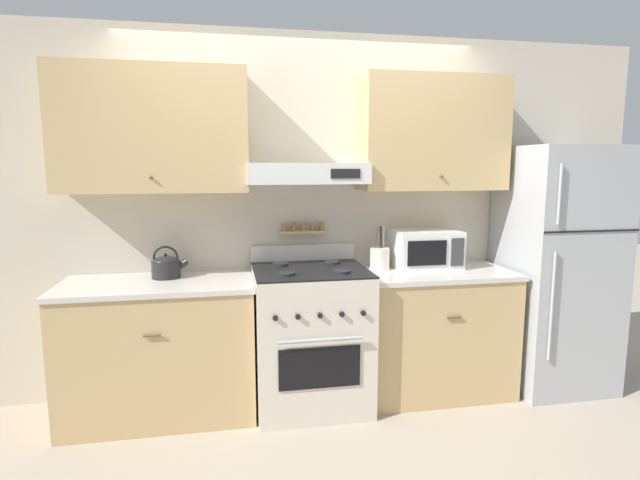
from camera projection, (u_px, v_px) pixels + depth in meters
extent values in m
plane|color=#B2A38E|center=(318.00, 423.00, 3.18)|extent=(16.00, 16.00, 0.00)
cube|color=beige|center=(301.00, 215.00, 3.64)|extent=(5.20, 0.08, 2.55)
cube|color=tan|center=(153.00, 130.00, 3.17)|extent=(1.19, 0.33, 0.79)
sphere|color=brown|center=(151.00, 177.00, 3.05)|extent=(0.02, 0.02, 0.02)
cube|color=tan|center=(432.00, 134.00, 3.53)|extent=(1.04, 0.33, 0.79)
sphere|color=brown|center=(442.00, 176.00, 3.40)|extent=(0.02, 0.02, 0.02)
cube|color=silver|center=(306.00, 173.00, 3.38)|extent=(0.82, 0.37, 0.14)
cube|color=black|center=(346.00, 174.00, 3.24)|extent=(0.20, 0.01, 0.06)
cube|color=tan|center=(303.00, 232.00, 3.58)|extent=(0.34, 0.07, 0.02)
cylinder|color=olive|center=(284.00, 227.00, 3.55)|extent=(0.03, 0.03, 0.06)
cylinder|color=olive|center=(294.00, 227.00, 3.56)|extent=(0.03, 0.03, 0.06)
cylinder|color=olive|center=(303.00, 226.00, 3.57)|extent=(0.03, 0.03, 0.06)
cylinder|color=olive|center=(313.00, 226.00, 3.59)|extent=(0.03, 0.03, 0.06)
cylinder|color=olive|center=(322.00, 226.00, 3.60)|extent=(0.03, 0.03, 0.06)
cube|color=tan|center=(160.00, 351.00, 3.25)|extent=(1.19, 0.60, 0.86)
cube|color=silver|center=(157.00, 284.00, 3.18)|extent=(1.22, 0.63, 0.03)
cylinder|color=brown|center=(152.00, 336.00, 2.91)|extent=(0.10, 0.01, 0.01)
cube|color=tan|center=(434.00, 333.00, 3.60)|extent=(1.04, 0.60, 0.86)
cube|color=silver|center=(436.00, 273.00, 3.54)|extent=(1.06, 0.63, 0.03)
cylinder|color=brown|center=(454.00, 317.00, 3.27)|extent=(0.10, 0.01, 0.01)
cube|color=beige|center=(311.00, 338.00, 3.39)|extent=(0.75, 0.66, 0.94)
cube|color=black|center=(320.00, 368.00, 3.07)|extent=(0.51, 0.01, 0.26)
cylinder|color=#ADAFB5|center=(321.00, 340.00, 3.02)|extent=(0.53, 0.02, 0.02)
cube|color=black|center=(310.00, 270.00, 3.32)|extent=(0.75, 0.66, 0.01)
cylinder|color=#232326|center=(286.00, 274.00, 3.13)|extent=(0.11, 0.11, 0.02)
cylinder|color=#232326|center=(342.00, 272.00, 3.20)|extent=(0.11, 0.11, 0.02)
cylinder|color=#232326|center=(281.00, 264.00, 3.44)|extent=(0.11, 0.11, 0.02)
cylinder|color=#232326|center=(332.00, 262.00, 3.50)|extent=(0.11, 0.11, 0.02)
cylinder|color=black|center=(275.00, 318.00, 2.96)|extent=(0.03, 0.02, 0.03)
cylinder|color=black|center=(298.00, 317.00, 2.99)|extent=(0.03, 0.02, 0.03)
cylinder|color=black|center=(320.00, 316.00, 3.01)|extent=(0.03, 0.02, 0.03)
cylinder|color=black|center=(342.00, 314.00, 3.04)|extent=(0.03, 0.02, 0.03)
cylinder|color=black|center=(363.00, 313.00, 3.06)|extent=(0.03, 0.02, 0.03)
cube|color=beige|center=(303.00, 252.00, 3.61)|extent=(0.75, 0.04, 0.12)
cube|color=#ADAFB5|center=(556.00, 268.00, 3.66)|extent=(0.71, 0.67, 1.77)
cube|color=black|center=(592.00, 231.00, 3.29)|extent=(0.71, 0.01, 0.01)
cylinder|color=#ADAFB5|center=(560.00, 194.00, 3.19)|extent=(0.02, 0.02, 0.39)
cylinder|color=#ADAFB5|center=(552.00, 307.00, 3.29)|extent=(0.02, 0.02, 0.74)
cylinder|color=#232326|center=(166.00, 269.00, 3.30)|extent=(0.19, 0.19, 0.11)
ellipsoid|color=#232326|center=(166.00, 261.00, 3.29)|extent=(0.17, 0.17, 0.06)
sphere|color=black|center=(165.00, 255.00, 3.28)|extent=(0.02, 0.02, 0.02)
cylinder|color=#232326|center=(180.00, 266.00, 3.31)|extent=(0.12, 0.04, 0.10)
torus|color=black|center=(166.00, 258.00, 3.28)|extent=(0.16, 0.01, 0.16)
cube|color=white|center=(424.00, 249.00, 3.64)|extent=(0.47, 0.36, 0.27)
cube|color=black|center=(427.00, 253.00, 3.45)|extent=(0.28, 0.01, 0.17)
cube|color=#38383D|center=(458.00, 252.00, 3.49)|extent=(0.09, 0.01, 0.20)
cylinder|color=silver|center=(380.00, 258.00, 3.56)|extent=(0.14, 0.14, 0.15)
cylinder|color=olive|center=(377.00, 238.00, 3.53)|extent=(0.01, 0.05, 0.16)
cylinder|color=#28282B|center=(381.00, 237.00, 3.55)|extent=(0.01, 0.04, 0.16)
cylinder|color=#B2B2B7|center=(383.00, 237.00, 3.56)|extent=(0.01, 0.03, 0.16)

